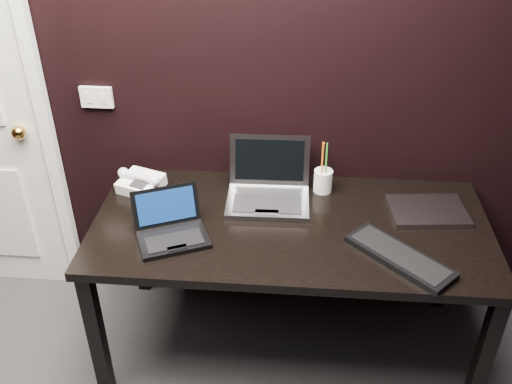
# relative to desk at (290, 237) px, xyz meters

# --- Properties ---
(wall_back) EXTENTS (4.00, 0.00, 4.00)m
(wall_back) POSITION_rel_desk_xyz_m (-0.30, 0.40, 0.64)
(wall_back) COLOR black
(wall_back) RESTS_ON ground
(wall_switch) EXTENTS (0.15, 0.02, 0.10)m
(wall_switch) POSITION_rel_desk_xyz_m (-0.92, 0.39, 0.46)
(wall_switch) COLOR silver
(wall_switch) RESTS_ON wall_back
(desk) EXTENTS (1.70, 0.80, 0.74)m
(desk) POSITION_rel_desk_xyz_m (0.00, 0.00, 0.00)
(desk) COLOR black
(desk) RESTS_ON ground
(netbook) EXTENTS (0.35, 0.34, 0.18)m
(netbook) POSITION_rel_desk_xyz_m (-0.49, -0.14, 0.11)
(netbook) COLOR black
(netbook) RESTS_ON desk
(silver_laptop) EXTENTS (0.37, 0.34, 0.25)m
(silver_laptop) POSITION_rel_desk_xyz_m (-0.11, 0.18, 0.13)
(silver_laptop) COLOR gray
(silver_laptop) RESTS_ON desk
(ext_keyboard) EXTENTS (0.42, 0.41, 0.03)m
(ext_keyboard) POSITION_rel_desk_xyz_m (0.43, -0.21, 0.09)
(ext_keyboard) COLOR black
(ext_keyboard) RESTS_ON desk
(closed_laptop) EXTENTS (0.35, 0.27, 0.02)m
(closed_laptop) POSITION_rel_desk_xyz_m (0.60, 0.13, 0.09)
(closed_laptop) COLOR #9B9A9F
(closed_laptop) RESTS_ON desk
(desk_phone) EXTENTS (0.23, 0.22, 0.11)m
(desk_phone) POSITION_rel_desk_xyz_m (-0.70, 0.21, 0.12)
(desk_phone) COLOR white
(desk_phone) RESTS_ON desk
(mobile_phone) EXTENTS (0.06, 0.05, 0.09)m
(mobile_phone) POSITION_rel_desk_xyz_m (-0.63, 0.03, 0.11)
(mobile_phone) COLOR black
(mobile_phone) RESTS_ON desk
(pen_cup) EXTENTS (0.11, 0.11, 0.25)m
(pen_cup) POSITION_rel_desk_xyz_m (0.14, 0.27, 0.14)
(pen_cup) COLOR white
(pen_cup) RESTS_ON desk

